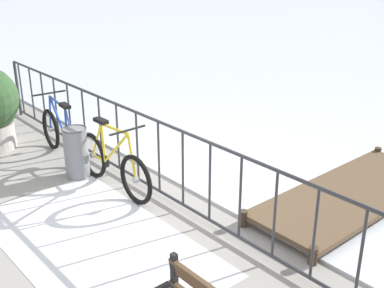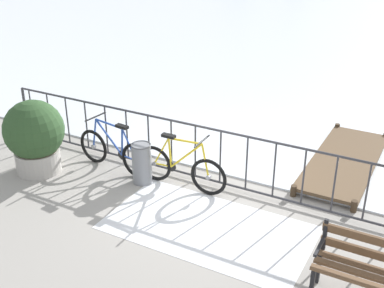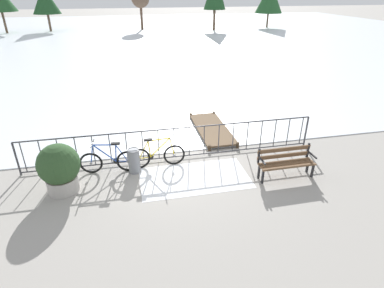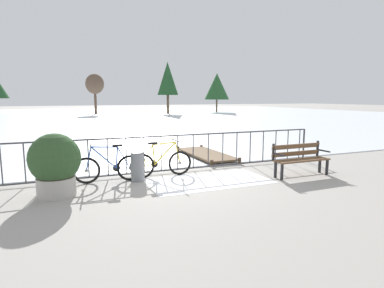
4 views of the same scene
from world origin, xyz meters
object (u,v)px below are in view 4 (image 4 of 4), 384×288
object	(u,v)px
bicycle_near_railing	(161,163)
bicycle_second	(109,168)
trash_bin	(138,166)
park_bench	(300,157)
planter_with_shrub	(55,163)

from	to	relation	value
bicycle_near_railing	bicycle_second	xyz separation A→B (m)	(-1.37, -0.03, 0.00)
bicycle_near_railing	trash_bin	size ratio (longest dim) A/B	2.34
bicycle_second	park_bench	distance (m)	5.04
planter_with_shrub	bicycle_near_railing	bearing A→B (deg)	15.73
bicycle_near_railing	planter_with_shrub	size ratio (longest dim) A/B	1.26
bicycle_near_railing	planter_with_shrub	bearing A→B (deg)	-164.27
park_bench	trash_bin	distance (m)	4.33
park_bench	trash_bin	bearing A→B (deg)	165.03
bicycle_near_railing	park_bench	xyz separation A→B (m)	(3.50, -1.29, 0.14)
park_bench	bicycle_near_railing	bearing A→B (deg)	159.77
bicycle_second	trash_bin	bearing A→B (deg)	-11.66
park_bench	planter_with_shrub	size ratio (longest dim) A/B	1.18
bicycle_near_railing	planter_with_shrub	xyz separation A→B (m)	(-2.58, -0.73, 0.34)
planter_with_shrub	trash_bin	size ratio (longest dim) A/B	1.85
bicycle_second	park_bench	xyz separation A→B (m)	(4.87, -1.26, 0.14)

